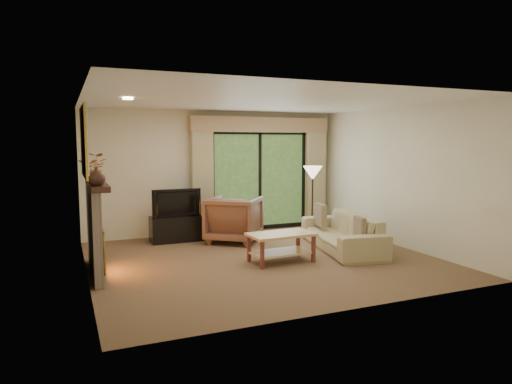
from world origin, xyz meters
name	(u,v)px	position (x,y,z in m)	size (l,w,h in m)	color
floor	(263,259)	(0.00, 0.00, 0.00)	(5.50, 5.50, 0.00)	brown
ceiling	(263,101)	(0.00, 0.00, 2.60)	(5.50, 5.50, 0.00)	white
wall_back	(216,172)	(0.00, 2.50, 1.30)	(5.00, 5.00, 0.00)	beige
wall_front	(352,199)	(0.00, -2.50, 1.30)	(5.00, 5.00, 0.00)	beige
wall_left	(84,188)	(-2.75, 0.00, 1.30)	(5.00, 5.00, 0.00)	beige
wall_right	(397,177)	(2.75, 0.00, 1.30)	(5.00, 5.00, 0.00)	beige
fireplace	(94,228)	(-2.63, 0.20, 0.69)	(0.24, 1.70, 1.37)	gray
mirror	(84,142)	(-2.71, 0.20, 1.95)	(0.07, 1.45, 1.02)	gold
sliding_door	(260,180)	(1.00, 2.45, 1.10)	(2.26, 0.10, 2.16)	black
curtain_left	(202,178)	(-0.35, 2.34, 1.20)	(0.45, 0.18, 2.35)	tan
curtain_right	(315,174)	(2.35, 2.34, 1.20)	(0.45, 0.18, 2.35)	tan
cornice	(261,125)	(1.00, 2.36, 2.32)	(3.20, 0.24, 0.32)	tan
media_console	(176,229)	(-1.01, 1.95, 0.25)	(0.99, 0.45, 0.50)	black
tv	(176,202)	(-1.01, 1.95, 0.77)	(0.95, 0.12, 0.55)	black
armchair	(234,219)	(0.03, 1.46, 0.45)	(0.96, 0.98, 0.90)	brown
sofa	(342,232)	(1.61, 0.09, 0.32)	(2.20, 0.86, 0.64)	tan
pillow_near	(360,227)	(1.53, -0.54, 0.53)	(0.09, 0.33, 0.33)	brown
pillow_far	(320,215)	(1.53, 0.72, 0.55)	(0.11, 0.42, 0.42)	brown
coffee_table	(281,248)	(0.20, -0.27, 0.24)	(1.06, 0.58, 0.48)	#DEBB7D
floor_lamp	(312,201)	(1.71, 1.34, 0.73)	(0.39, 0.39, 1.46)	#FFEBCD
vase	(96,176)	(-2.61, -0.43, 1.49)	(0.24, 0.24, 0.25)	#361F19
branches	(94,168)	(-2.61, -0.02, 1.58)	(0.39, 0.33, 0.43)	#C06C2C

